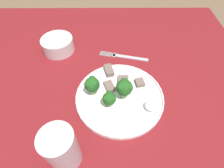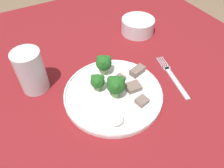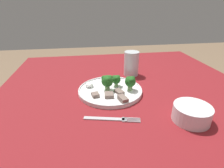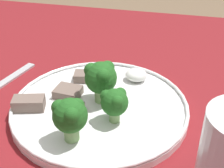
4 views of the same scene
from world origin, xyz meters
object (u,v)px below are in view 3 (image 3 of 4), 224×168
dinner_plate (110,90)px  cream_bowl (192,114)px  drinking_glass (131,65)px  fork (111,119)px

dinner_plate → cream_bowl: size_ratio=2.26×
drinking_glass → fork: bearing=-23.4°
fork → drinking_glass: drinking_glass is taller
cream_bowl → fork: bearing=-99.4°
dinner_plate → drinking_glass: drinking_glass is taller
dinner_plate → fork: (0.20, -0.02, -0.01)m
fork → drinking_glass: size_ratio=1.51×
cream_bowl → drinking_glass: 0.44m
dinner_plate → drinking_glass: 0.24m
fork → cream_bowl: 0.27m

